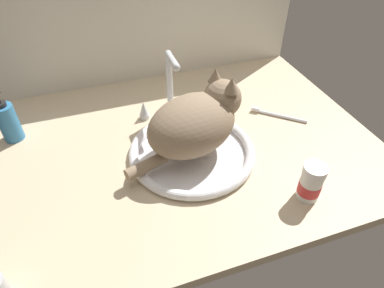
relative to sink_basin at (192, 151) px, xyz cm
name	(u,v)px	position (x,y,z in cm)	size (l,w,h in cm)	color
countertop	(186,146)	(0.01, 5.75, -2.70)	(111.59, 82.31, 3.00)	#CCB793
backsplash_wall	(148,26)	(0.01, 48.10, 18.26)	(111.59, 2.40, 44.92)	silver
sink_basin	(192,151)	(0.00, 0.00, 0.00)	(35.73, 35.73, 2.72)	white
faucet	(171,91)	(0.00, 20.79, 7.60)	(21.05, 11.60, 22.13)	silver
cat	(198,121)	(1.79, 0.60, 9.95)	(35.69, 25.54, 19.88)	#8C755B
soap_pump_bottle	(8,121)	(-48.32, 24.32, 5.05)	(5.69, 5.69, 16.93)	teal
pill_bottle	(311,183)	(22.24, -23.81, 3.56)	(5.65, 5.65, 10.26)	white
toothbrush	(277,115)	(32.39, 8.37, -0.59)	(14.44, 12.75, 1.70)	silver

